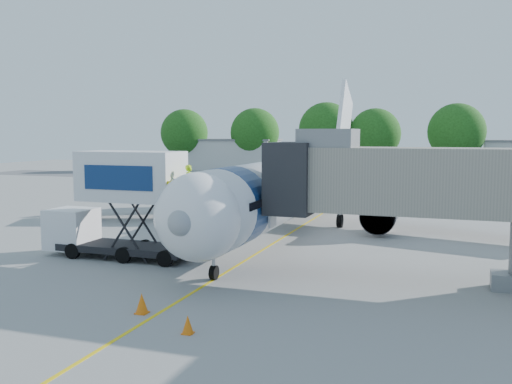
% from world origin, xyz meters
% --- Properties ---
extents(ground, '(160.00, 160.00, 0.00)m').
position_xyz_m(ground, '(0.00, 0.00, 0.00)').
color(ground, '#969694').
rests_on(ground, ground).
extents(guidance_line, '(0.15, 70.00, 0.01)m').
position_xyz_m(guidance_line, '(0.00, 0.00, 0.01)').
color(guidance_line, yellow).
rests_on(guidance_line, ground).
extents(taxiway_strip, '(120.00, 10.00, 0.01)m').
position_xyz_m(taxiway_strip, '(0.00, 42.00, 0.00)').
color(taxiway_strip, '#59595B').
rests_on(taxiway_strip, ground).
extents(aircraft, '(34.17, 37.73, 11.35)m').
position_xyz_m(aircraft, '(0.00, 4.12, 2.95)').
color(aircraft, white).
rests_on(aircraft, ground).
extents(jet_bridge, '(13.90, 3.20, 6.60)m').
position_xyz_m(jet_bridge, '(7.99, -7.00, 4.34)').
color(jet_bridge, gray).
rests_on(jet_bridge, ground).
extents(catering_hiloader, '(8.50, 2.44, 5.50)m').
position_xyz_m(catering_hiloader, '(-6.27, -7.00, 2.76)').
color(catering_hiloader, black).
rests_on(catering_hiloader, ground).
extents(safety_cone_a, '(0.46, 0.46, 0.74)m').
position_xyz_m(safety_cone_a, '(-0.57, -14.66, 0.35)').
color(safety_cone_a, orange).
rests_on(safety_cone_a, ground).
extents(safety_cone_b, '(0.38, 0.38, 0.61)m').
position_xyz_m(safety_cone_b, '(1.89, -15.99, 0.29)').
color(safety_cone_b, orange).
rests_on(safety_cone_b, ground).
extents(outbuilding_left, '(18.40, 8.40, 5.30)m').
position_xyz_m(outbuilding_left, '(-28.00, 60.00, 2.66)').
color(outbuilding_left, beige).
rests_on(outbuilding_left, ground).
extents(tree_a, '(8.19, 8.19, 10.44)m').
position_xyz_m(tree_a, '(-34.63, 57.65, 6.34)').
color(tree_a, '#382314').
rests_on(tree_a, ground).
extents(tree_b, '(8.24, 8.24, 10.50)m').
position_xyz_m(tree_b, '(-22.09, 58.84, 6.37)').
color(tree_b, '#382314').
rests_on(tree_b, ground).
extents(tree_c, '(8.83, 8.83, 11.26)m').
position_xyz_m(tree_c, '(-9.82, 58.58, 6.84)').
color(tree_c, '#382314').
rests_on(tree_c, ground).
extents(tree_d, '(7.99, 7.99, 10.18)m').
position_xyz_m(tree_d, '(-2.03, 58.37, 6.18)').
color(tree_d, '#382314').
rests_on(tree_d, ground).
extents(tree_e, '(8.45, 8.45, 10.78)m').
position_xyz_m(tree_e, '(9.97, 58.48, 6.54)').
color(tree_e, '#382314').
rests_on(tree_e, ground).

